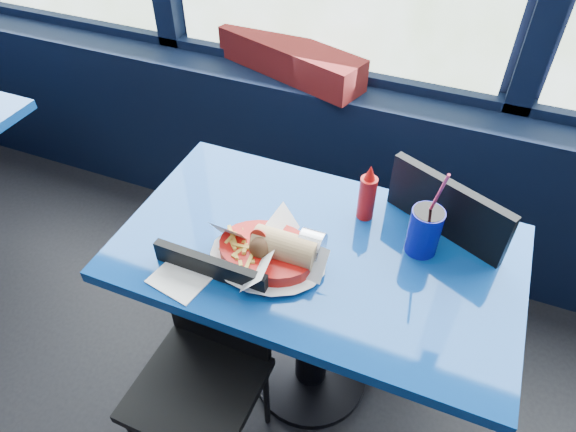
# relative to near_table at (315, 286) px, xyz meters

# --- Properties ---
(window_sill) EXTENTS (5.00, 0.26, 0.80)m
(window_sill) POSITION_rel_near_table_xyz_m (-0.30, 0.87, -0.17)
(window_sill) COLOR black
(window_sill) RESTS_ON ground
(near_table) EXTENTS (1.20, 0.70, 0.75)m
(near_table) POSITION_rel_near_table_xyz_m (0.00, 0.00, 0.00)
(near_table) COLOR black
(near_table) RESTS_ON ground
(chair_near_front) EXTENTS (0.38, 0.38, 0.82)m
(chair_near_front) POSITION_rel_near_table_xyz_m (-0.24, -0.32, -0.10)
(chair_near_front) COLOR black
(chair_near_front) RESTS_ON ground
(chair_near_back) EXTENTS (0.56, 0.56, 0.94)m
(chair_near_back) POSITION_rel_near_table_xyz_m (0.28, 0.33, -0.03)
(chair_near_back) COLOR black
(chair_near_back) RESTS_ON ground
(planter_box) EXTENTS (0.71, 0.38, 0.14)m
(planter_box) POSITION_rel_near_table_xyz_m (-0.45, 0.89, 0.30)
(planter_box) COLOR maroon
(planter_box) RESTS_ON window_sill
(food_basket) EXTENTS (0.39, 0.39, 0.11)m
(food_basket) POSITION_rel_near_table_xyz_m (-0.11, -0.10, 0.22)
(food_basket) COLOR #B20F0B
(food_basket) RESTS_ON near_table
(ketchup_bottle) EXTENTS (0.05, 0.05, 0.20)m
(ketchup_bottle) POSITION_rel_near_table_xyz_m (0.09, 0.19, 0.27)
(ketchup_bottle) COLOR #B20F0B
(ketchup_bottle) RESTS_ON near_table
(soda_cup) EXTENTS (0.10, 0.10, 0.32)m
(soda_cup) POSITION_rel_near_table_xyz_m (0.28, 0.11, 0.26)
(soda_cup) COLOR #0C0C85
(soda_cup) RESTS_ON near_table
(napkin) EXTENTS (0.18, 0.18, 0.00)m
(napkin) POSITION_rel_near_table_xyz_m (-0.32, -0.25, 0.18)
(napkin) COLOR white
(napkin) RESTS_ON near_table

